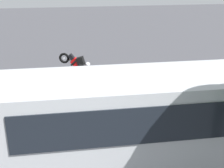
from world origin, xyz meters
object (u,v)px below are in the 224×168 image
Objects in this scene: spectator_left at (152,109)px; spectator_far_left at (178,108)px; stunt_motorcycle at (77,65)px; tour_bus at (161,126)px; parked_motorcycle_silver at (215,122)px; traffic_cone at (125,76)px; spectator_centre at (124,112)px; spectator_right at (105,117)px.

spectator_far_left is at bearing 173.96° from spectator_left.
spectator_far_left is at bearing 117.72° from stunt_motorcycle.
parked_motorcycle_silver is at bearing -145.92° from tour_bus.
parked_motorcycle_silver is (-1.43, 0.29, -0.59)m from spectator_far_left.
spectator_centre is at bearing 77.56° from traffic_cone.
parked_motorcycle_silver is (-3.47, 0.51, -0.51)m from spectator_centre.
spectator_right is 6.59m from stunt_motorcycle.
traffic_cone is (-2.67, 0.28, -0.73)m from stunt_motorcycle.
spectator_far_left is 6.27m from traffic_cone.
stunt_motorcycle is (2.42, -6.36, -0.05)m from spectator_left.
tour_bus is 8.57m from traffic_cone.
tour_bus is at bearing 78.23° from spectator_left.
spectator_far_left and stunt_motorcycle have the same top height.
tour_bus is at bearing 122.80° from spectator_right.
tour_bus is 2.47m from spectator_left.
spectator_right is at bearing 22.08° from spectator_centre.
spectator_left is 2.86× the size of traffic_cone.
traffic_cone is at bearing -71.55° from parked_motorcycle_silver.
spectator_right is 0.82× the size of parked_motorcycle_silver.
spectator_left is 1.08× the size of spectator_right.
spectator_left is at bearing -9.28° from parked_motorcycle_silver.
traffic_cone is at bearing -92.36° from spectator_left.
spectator_left is at bearing 110.82° from stunt_motorcycle.
stunt_motorcycle reaches higher than spectator_centre.
spectator_right is at bearing 71.35° from traffic_cone.
tour_bus is 5.56× the size of spectator_far_left.
spectator_left is at bearing -101.77° from tour_bus.
spectator_right is (0.81, 0.33, 0.00)m from spectator_centre.
traffic_cone is at bearing -95.02° from tour_bus.
spectator_far_left reaches higher than spectator_right.
tour_bus is at bearing 102.48° from stunt_motorcycle.
tour_bus is at bearing 56.89° from spectator_far_left.
spectator_centre is 2.65× the size of traffic_cone.
spectator_left is 0.89× the size of parked_motorcycle_silver.
parked_motorcycle_silver is at bearing 168.54° from spectator_far_left.
spectator_left reaches higher than parked_motorcycle_silver.
stunt_motorcycle is (0.55, -6.57, 0.04)m from spectator_right.
parked_motorcycle_silver is at bearing 170.72° from spectator_left.
tour_bus reaches higher than spectator_centre.
tour_bus is 15.76× the size of traffic_cone.
tour_bus is at bearing 34.08° from parked_motorcycle_silver.
spectator_right is at bearing 94.76° from stunt_motorcycle.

